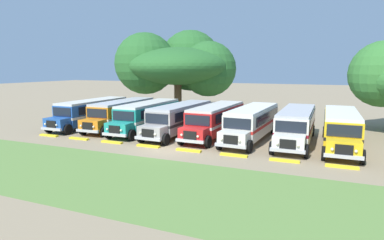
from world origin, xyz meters
TOP-DOWN VIEW (x-y plane):
  - ground_plane at (0.00, 0.00)m, footprint 220.00×220.00m
  - foreground_grass_strip at (0.00, -7.14)m, footprint 80.00×8.96m
  - parked_bus_slot_0 at (-12.48, 6.20)m, footprint 2.70×10.84m
  - parked_bus_slot_1 at (-8.89, 6.77)m, footprint 3.02×10.88m
  - parked_bus_slot_2 at (-5.51, 6.33)m, footprint 2.86×10.86m
  - parked_bus_slot_3 at (-1.74, 6.05)m, footprint 2.99×10.88m
  - parked_bus_slot_4 at (1.70, 6.60)m, footprint 2.94×10.87m
  - parked_bus_slot_5 at (5.19, 6.32)m, footprint 3.10×10.89m
  - parked_bus_slot_6 at (8.94, 6.49)m, footprint 2.72×10.85m
  - parked_bus_slot_7 at (12.40, 6.34)m, footprint 2.85×10.86m
  - curb_wheelstop_0 at (-12.44, 0.10)m, footprint 2.00×0.36m
  - curb_wheelstop_1 at (-8.88, 0.10)m, footprint 2.00×0.36m
  - curb_wheelstop_2 at (-5.33, 0.10)m, footprint 2.00×0.36m
  - curb_wheelstop_3 at (-1.78, 0.10)m, footprint 2.00×0.36m
  - curb_wheelstop_4 at (1.78, 0.10)m, footprint 2.00×0.36m
  - curb_wheelstop_5 at (5.33, 0.10)m, footprint 2.00×0.36m
  - curb_wheelstop_6 at (8.88, 0.10)m, footprint 2.00×0.36m
  - curb_wheelstop_7 at (12.44, 0.10)m, footprint 2.00×0.36m
  - broad_shade_tree at (-8.66, 20.44)m, footprint 16.36×15.90m

SIDE VIEW (x-z plane):
  - ground_plane at x=0.00m, z-range 0.00..0.00m
  - foreground_grass_strip at x=0.00m, z-range 0.00..0.01m
  - curb_wheelstop_0 at x=-12.44m, z-range 0.00..0.15m
  - curb_wheelstop_1 at x=-8.88m, z-range 0.00..0.15m
  - curb_wheelstop_2 at x=-5.33m, z-range 0.00..0.15m
  - curb_wheelstop_3 at x=-1.78m, z-range 0.00..0.15m
  - curb_wheelstop_4 at x=1.78m, z-range 0.00..0.15m
  - curb_wheelstop_5 at x=5.33m, z-range 0.00..0.15m
  - curb_wheelstop_6 at x=8.88m, z-range 0.00..0.15m
  - curb_wheelstop_7 at x=12.44m, z-range 0.00..0.15m
  - parked_bus_slot_0 at x=-12.48m, z-range 0.17..2.99m
  - parked_bus_slot_1 at x=-8.89m, z-range 0.17..2.99m
  - parked_bus_slot_2 at x=-5.51m, z-range 0.17..2.99m
  - parked_bus_slot_3 at x=-1.74m, z-range 0.17..2.99m
  - parked_bus_slot_4 at x=1.70m, z-range 0.17..2.99m
  - parked_bus_slot_5 at x=5.19m, z-range 0.17..2.99m
  - parked_bus_slot_6 at x=8.94m, z-range 0.17..2.99m
  - parked_bus_slot_7 at x=12.40m, z-range 0.17..2.99m
  - broad_shade_tree at x=-8.66m, z-range 0.81..12.65m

